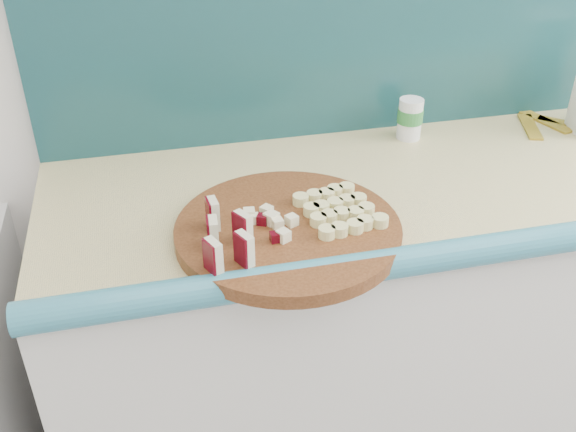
# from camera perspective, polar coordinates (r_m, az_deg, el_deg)

# --- Properties ---
(kitchen_counter) EXTENTS (2.20, 0.63, 0.91)m
(kitchen_counter) POSITION_cam_1_polar(r_m,az_deg,el_deg) (1.86, 17.18, -8.15)
(kitchen_counter) COLOR silver
(kitchen_counter) RESTS_ON ground
(backsplash) EXTENTS (2.20, 0.02, 0.50)m
(backsplash) POSITION_cam_1_polar(r_m,az_deg,el_deg) (1.76, 16.33, 15.90)
(backsplash) COLOR teal
(backsplash) RESTS_ON kitchen_counter
(cutting_board) EXTENTS (0.50, 0.50, 0.03)m
(cutting_board) POSITION_cam_1_polar(r_m,az_deg,el_deg) (1.25, 0.00, -1.31)
(cutting_board) COLOR #3F200D
(cutting_board) RESTS_ON kitchen_counter
(apple_wedges) EXTENTS (0.09, 0.18, 0.06)m
(apple_wedges) POSITION_cam_1_polar(r_m,az_deg,el_deg) (1.16, -5.64, -1.74)
(apple_wedges) COLOR beige
(apple_wedges) RESTS_ON cutting_board
(apple_chunks) EXTENTS (0.07, 0.07, 0.02)m
(apple_chunks) POSITION_cam_1_polar(r_m,az_deg,el_deg) (1.23, -1.15, -0.62)
(apple_chunks) COLOR beige
(apple_chunks) RESTS_ON cutting_board
(banana_slices) EXTENTS (0.16, 0.18, 0.02)m
(banana_slices) POSITION_cam_1_polar(r_m,az_deg,el_deg) (1.28, 4.52, 0.57)
(banana_slices) COLOR #E3DC8B
(banana_slices) RESTS_ON cutting_board
(canister) EXTENTS (0.06, 0.06, 0.10)m
(canister) POSITION_cam_1_polar(r_m,az_deg,el_deg) (1.66, 10.79, 8.56)
(canister) COLOR white
(canister) RESTS_ON kitchen_counter
(banana_peel) EXTENTS (0.22, 0.18, 0.01)m
(banana_peel) POSITION_cam_1_polar(r_m,az_deg,el_deg) (1.86, 22.14, 7.57)
(banana_peel) COLOR gold
(banana_peel) RESTS_ON kitchen_counter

